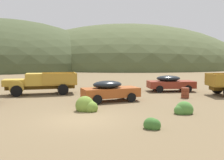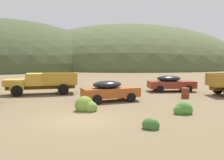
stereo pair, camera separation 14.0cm
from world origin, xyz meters
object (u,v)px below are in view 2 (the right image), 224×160
at_px(car_rust_red, 173,83).
at_px(car_oxide_orange, 112,90).
at_px(truck_faded_yellow, 37,83).
at_px(oil_drum_by_truck, 185,93).

bearing_deg(car_rust_red, car_oxide_orange, -141.54).
bearing_deg(car_rust_red, truck_faded_yellow, -175.62).
distance_m(truck_faded_yellow, car_rust_red, 12.90).
bearing_deg(oil_drum_by_truck, car_rust_red, 76.36).
height_order(truck_faded_yellow, oil_drum_by_truck, truck_faded_yellow).
relative_size(car_oxide_orange, car_rust_red, 0.94).
xyz_separation_m(truck_faded_yellow, car_rust_red, (12.85, -1.14, -0.22)).
height_order(car_oxide_orange, oil_drum_by_truck, car_oxide_orange).
bearing_deg(car_oxide_orange, truck_faded_yellow, 131.78).
height_order(truck_faded_yellow, car_oxide_orange, truck_faded_yellow).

